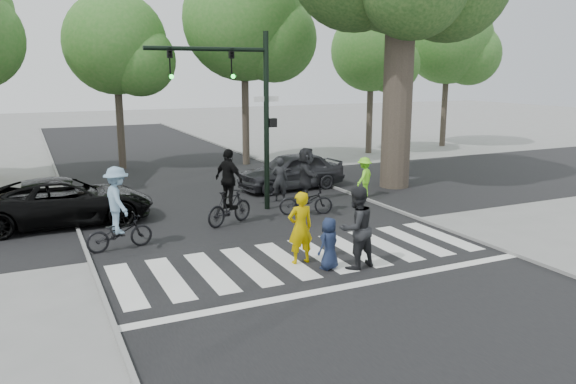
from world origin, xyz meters
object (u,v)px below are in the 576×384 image
cyclist_left (118,214)px  traffic_signal (243,96)px  cyclist_mid (229,194)px  cyclist_right (306,185)px  pedestrian_adult (356,228)px  car_grey (291,171)px  pedestrian_child (329,244)px  car_suv (66,201)px  pedestrian_woman (300,228)px

cyclist_left → traffic_signal: bearing=28.6°
traffic_signal → cyclist_mid: 3.37m
traffic_signal → cyclist_right: 3.59m
pedestrian_adult → car_grey: size_ratio=0.46×
traffic_signal → car_grey: (3.07, 2.72, -3.15)m
cyclist_left → cyclist_right: bearing=10.9°
traffic_signal → car_grey: traffic_signal is taller
traffic_signal → pedestrian_child: size_ratio=4.65×
cyclist_mid → car_grey: 5.76m
traffic_signal → cyclist_left: 5.92m
car_suv → traffic_signal: bearing=-98.7°
cyclist_left → cyclist_right: (6.24, 1.20, 0.03)m
car_suv → cyclist_mid: bearing=-115.5°
traffic_signal → cyclist_mid: traffic_signal is taller
cyclist_left → car_grey: bearing=34.4°
cyclist_left → pedestrian_woman: bearing=-38.0°
pedestrian_child → car_suv: car_suv is taller
pedestrian_woman → cyclist_right: (2.33, 4.26, 0.10)m
pedestrian_adult → cyclist_mid: cyclist_mid is taller
cyclist_right → car_grey: size_ratio=0.52×
pedestrian_child → car_grey: bearing=-132.5°
cyclist_left → car_suv: bearing=108.0°
pedestrian_woman → cyclist_mid: (-0.39, 4.18, 0.06)m
pedestrian_woman → cyclist_right: size_ratio=0.81×
cyclist_right → car_suv: bearing=163.5°
cyclist_left → car_suv: (-1.09, 3.37, -0.25)m
pedestrian_child → car_grey: (3.25, 8.94, 0.11)m
cyclist_mid → car_suv: (-4.62, 2.24, -0.25)m
traffic_signal → cyclist_mid: bearing=-126.7°
cyclist_right → car_suv: 7.66m
cyclist_mid → car_suv: 5.14m
pedestrian_woman → cyclist_left: 4.97m
car_suv → pedestrian_adult: bearing=-139.8°
pedestrian_adult → car_grey: (2.61, 9.13, -0.26)m
pedestrian_child → cyclist_mid: bearing=-103.0°
pedestrian_adult → cyclist_right: (1.26, 5.13, 0.00)m
pedestrian_child → car_suv: 8.96m
pedestrian_child → cyclist_right: (1.90, 4.94, 0.37)m
cyclist_left → pedestrian_child: bearing=-40.7°
pedestrian_adult → car_suv: 9.51m
car_grey → pedestrian_child: bearing=-24.5°
traffic_signal → pedestrian_adult: bearing=-85.9°
cyclist_right → car_grey: cyclist_right is taller
cyclist_left → pedestrian_adult: bearing=-38.3°
cyclist_right → car_grey: 4.23m
traffic_signal → pedestrian_child: traffic_signal is taller
pedestrian_child → cyclist_mid: size_ratio=0.54×
pedestrian_child → cyclist_mid: (-0.82, 4.87, 0.34)m
cyclist_left → car_grey: 9.20m
pedestrian_adult → cyclist_right: bearing=-114.8°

